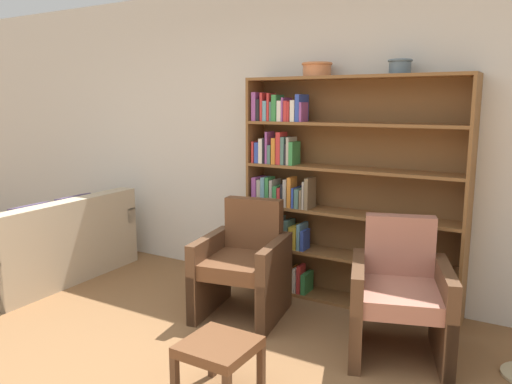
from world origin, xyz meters
The scene contains 8 objects.
wall_back centered at (0.00, 2.56, 1.38)m, with size 12.00×0.06×2.75m.
bookshelf centered at (0.29, 2.38, 0.93)m, with size 1.86×0.30×1.90m.
bowl_slate centered at (0.17, 2.37, 1.97)m, with size 0.26×0.26×0.12m.
bowl_terracotta centered at (0.86, 2.37, 1.97)m, with size 0.19×0.19×0.11m.
couch centered at (-2.22, 1.42, 0.29)m, with size 0.97×1.74×0.80m.
armchair_leather centered at (-0.14, 1.72, 0.41)m, with size 0.75×0.78×0.91m.
armchair_cushioned centered at (1.11, 1.72, 0.41)m, with size 0.82×0.85×0.91m.
footstool centered at (0.38, 0.63, 0.29)m, with size 0.40×0.40×0.35m.
Camera 1 is at (1.92, -1.52, 1.69)m, focal length 35.00 mm.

